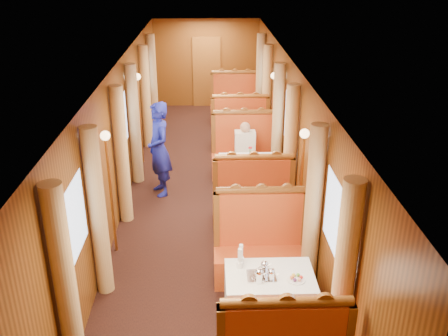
{
  "coord_description": "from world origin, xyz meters",
  "views": [
    {
      "loc": [
        0.06,
        -8.34,
        4.27
      ],
      "look_at": [
        0.28,
        -1.04,
        1.05
      ],
      "focal_mm": 40.0,
      "sensor_mm": 36.0,
      "label": 1
    }
  ],
  "objects_px": {
    "table_mid": "(247,178)",
    "fruit_plate": "(296,279)",
    "tea_tray": "(261,276)",
    "teapot_right": "(271,276)",
    "banquette_far_aft": "(235,106)",
    "steward": "(159,149)",
    "table_near": "(269,301)",
    "teapot_left": "(259,277)",
    "passenger": "(245,146)",
    "rose_vase_far": "(239,98)",
    "teapot_back": "(264,268)",
    "table_far": "(237,119)",
    "rose_vase_mid": "(250,150)",
    "banquette_mid_fwd": "(252,202)",
    "banquette_near_aft": "(261,251)",
    "banquette_mid_aft": "(244,155)",
    "banquette_far_fwd": "(239,131)"
  },
  "relations": [
    {
      "from": "tea_tray",
      "to": "fruit_plate",
      "type": "xyz_separation_m",
      "value": [
        0.4,
        -0.08,
        0.01
      ]
    },
    {
      "from": "table_near",
      "to": "banquette_near_aft",
      "type": "xyz_separation_m",
      "value": [
        0.0,
        1.01,
        0.05
      ]
    },
    {
      "from": "table_near",
      "to": "rose_vase_far",
      "type": "xyz_separation_m",
      "value": [
        0.04,
        7.02,
        0.55
      ]
    },
    {
      "from": "rose_vase_mid",
      "to": "passenger",
      "type": "xyz_separation_m",
      "value": [
        -0.04,
        0.72,
        -0.19
      ]
    },
    {
      "from": "rose_vase_far",
      "to": "passenger",
      "type": "height_order",
      "value": "passenger"
    },
    {
      "from": "banquette_far_aft",
      "to": "rose_vase_far",
      "type": "distance_m",
      "value": 1.12
    },
    {
      "from": "table_near",
      "to": "banquette_near_aft",
      "type": "relative_size",
      "value": 0.78
    },
    {
      "from": "banquette_far_fwd",
      "to": "banquette_mid_aft",
      "type": "bearing_deg",
      "value": -90.0
    },
    {
      "from": "steward",
      "to": "table_mid",
      "type": "bearing_deg",
      "value": 59.89
    },
    {
      "from": "banquette_near_aft",
      "to": "banquette_mid_fwd",
      "type": "height_order",
      "value": "same"
    },
    {
      "from": "tea_tray",
      "to": "teapot_right",
      "type": "bearing_deg",
      "value": -35.57
    },
    {
      "from": "banquette_mid_fwd",
      "to": "teapot_left",
      "type": "height_order",
      "value": "banquette_mid_fwd"
    },
    {
      "from": "banquette_mid_fwd",
      "to": "rose_vase_mid",
      "type": "bearing_deg",
      "value": 87.78
    },
    {
      "from": "fruit_plate",
      "to": "steward",
      "type": "relative_size",
      "value": 0.12
    },
    {
      "from": "table_near",
      "to": "banquette_far_aft",
      "type": "relative_size",
      "value": 0.78
    },
    {
      "from": "banquette_far_aft",
      "to": "steward",
      "type": "relative_size",
      "value": 0.75
    },
    {
      "from": "steward",
      "to": "passenger",
      "type": "bearing_deg",
      "value": 85.17
    },
    {
      "from": "banquette_far_aft",
      "to": "rose_vase_far",
      "type": "relative_size",
      "value": 3.72
    },
    {
      "from": "table_near",
      "to": "tea_tray",
      "type": "relative_size",
      "value": 3.09
    },
    {
      "from": "banquette_near_aft",
      "to": "table_mid",
      "type": "bearing_deg",
      "value": 90.0
    },
    {
      "from": "fruit_plate",
      "to": "passenger",
      "type": "bearing_deg",
      "value": 93.87
    },
    {
      "from": "tea_tray",
      "to": "rose_vase_mid",
      "type": "distance_m",
      "value": 3.55
    },
    {
      "from": "banquette_mid_fwd",
      "to": "teapot_back",
      "type": "xyz_separation_m",
      "value": [
        -0.07,
        -2.44,
        0.39
      ]
    },
    {
      "from": "banquette_mid_aft",
      "to": "teapot_back",
      "type": "relative_size",
      "value": 8.98
    },
    {
      "from": "teapot_back",
      "to": "rose_vase_far",
      "type": "xyz_separation_m",
      "value": [
        0.11,
        6.97,
        0.12
      ]
    },
    {
      "from": "table_far",
      "to": "steward",
      "type": "height_order",
      "value": "steward"
    },
    {
      "from": "teapot_left",
      "to": "passenger",
      "type": "xyz_separation_m",
      "value": [
        0.15,
        4.36,
        -0.08
      ]
    },
    {
      "from": "banquette_mid_fwd",
      "to": "banquette_mid_aft",
      "type": "height_order",
      "value": "same"
    },
    {
      "from": "table_near",
      "to": "teapot_left",
      "type": "bearing_deg",
      "value": -138.19
    },
    {
      "from": "teapot_back",
      "to": "banquette_far_aft",
      "type": "bearing_deg",
      "value": 69.31
    },
    {
      "from": "rose_vase_far",
      "to": "table_far",
      "type": "bearing_deg",
      "value": -158.79
    },
    {
      "from": "table_far",
      "to": "banquette_mid_fwd",
      "type": "bearing_deg",
      "value": -90.0
    },
    {
      "from": "steward",
      "to": "teapot_left",
      "type": "bearing_deg",
      "value": -1.55
    },
    {
      "from": "table_mid",
      "to": "tea_tray",
      "type": "xyz_separation_m",
      "value": [
        -0.11,
        -3.52,
        0.38
      ]
    },
    {
      "from": "table_near",
      "to": "passenger",
      "type": "xyz_separation_m",
      "value": [
        -0.0,
        4.23,
        0.37
      ]
    },
    {
      "from": "banquette_near_aft",
      "to": "fruit_plate",
      "type": "relative_size",
      "value": 6.24
    },
    {
      "from": "fruit_plate",
      "to": "rose_vase_far",
      "type": "distance_m",
      "value": 7.13
    },
    {
      "from": "teapot_left",
      "to": "teapot_back",
      "type": "xyz_separation_m",
      "value": [
        0.08,
        0.18,
        -0.01
      ]
    },
    {
      "from": "table_mid",
      "to": "fruit_plate",
      "type": "distance_m",
      "value": 3.64
    },
    {
      "from": "fruit_plate",
      "to": "rose_vase_far",
      "type": "relative_size",
      "value": 0.6
    },
    {
      "from": "table_near",
      "to": "banquette_near_aft",
      "type": "distance_m",
      "value": 1.02
    },
    {
      "from": "table_far",
      "to": "passenger",
      "type": "distance_m",
      "value": 2.79
    },
    {
      "from": "teapot_right",
      "to": "table_near",
      "type": "bearing_deg",
      "value": 89.0
    },
    {
      "from": "teapot_back",
      "to": "passenger",
      "type": "xyz_separation_m",
      "value": [
        0.07,
        4.19,
        -0.07
      ]
    },
    {
      "from": "banquette_mid_aft",
      "to": "fruit_plate",
      "type": "relative_size",
      "value": 6.24
    },
    {
      "from": "banquette_far_aft",
      "to": "tea_tray",
      "type": "distance_m",
      "value": 8.05
    },
    {
      "from": "banquette_mid_fwd",
      "to": "banquette_mid_aft",
      "type": "bearing_deg",
      "value": 90.0
    },
    {
      "from": "teapot_back",
      "to": "passenger",
      "type": "relative_size",
      "value": 0.2
    },
    {
      "from": "banquette_far_aft",
      "to": "rose_vase_far",
      "type": "bearing_deg",
      "value": -87.71
    },
    {
      "from": "table_mid",
      "to": "table_far",
      "type": "distance_m",
      "value": 3.5
    }
  ]
}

